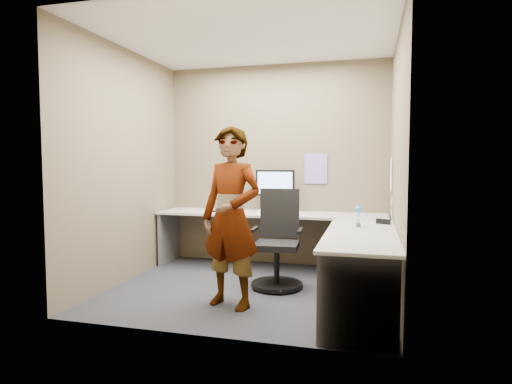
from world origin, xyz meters
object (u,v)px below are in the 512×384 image
(office_chair, at_px, (278,248))
(monitor, at_px, (275,185))
(desk, at_px, (296,232))
(person, at_px, (231,217))

(office_chair, bearing_deg, monitor, 100.11)
(monitor, distance_m, office_chair, 1.14)
(desk, bearing_deg, office_chair, -131.41)
(desk, relative_size, monitor, 5.76)
(person, bearing_deg, office_chair, 84.62)
(monitor, xyz_separation_m, person, (-0.06, -1.66, -0.22))
(monitor, relative_size, person, 0.30)
(desk, height_order, office_chair, office_chair)
(desk, relative_size, office_chair, 2.80)
(person, bearing_deg, monitor, 103.66)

